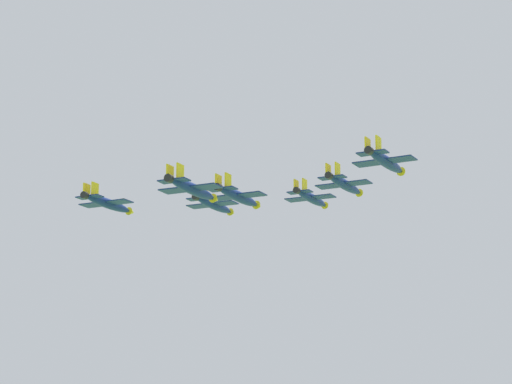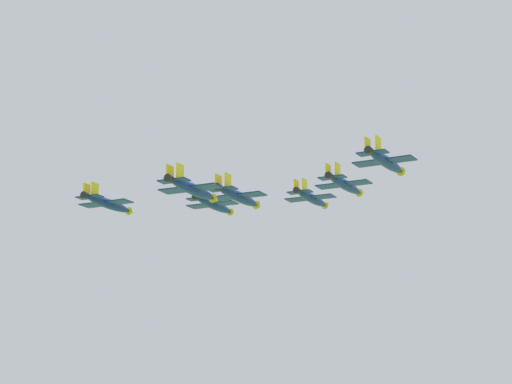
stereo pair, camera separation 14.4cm
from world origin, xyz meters
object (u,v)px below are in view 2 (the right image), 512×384
(jet_right_wingman, at_px, (345,184))
(jet_left_outer, at_px, (108,203))
(jet_left_wingman, at_px, (214,205))
(jet_slot_rear, at_px, (238,196))
(jet_right_outer, at_px, (386,161))
(jet_trailing, at_px, (193,189))
(jet_lead, at_px, (312,198))

(jet_right_wingman, relative_size, jet_left_outer, 1.00)
(jet_left_wingman, distance_m, jet_slot_rear, 23.96)
(jet_right_outer, distance_m, jet_slot_rear, 30.85)
(jet_right_wingman, xyz_separation_m, jet_left_outer, (3.80, -49.27, -2.97))
(jet_right_outer, xyz_separation_m, jet_slot_rear, (-8.97, -29.33, -3.33))
(jet_left_outer, xyz_separation_m, jet_right_outer, (17.94, 58.66, 1.57))
(jet_right_outer, height_order, jet_trailing, jet_right_outer)
(jet_right_wingman, height_order, jet_right_outer, jet_right_wingman)
(jet_lead, relative_size, jet_left_wingman, 1.02)
(jet_right_outer, bearing_deg, jet_left_outer, 91.04)
(jet_right_wingman, bearing_deg, jet_right_outer, -139.17)
(jet_right_wingman, bearing_deg, jet_left_wingman, 90.46)
(jet_left_wingman, distance_m, jet_right_outer, 49.42)
(jet_right_wingman, xyz_separation_m, jet_right_outer, (21.74, 9.39, -1.40))
(jet_lead, height_order, jet_left_wingman, jet_lead)
(jet_right_wingman, bearing_deg, jet_lead, 40.83)
(jet_right_wingman, bearing_deg, jet_left_outer, 111.87)
(jet_lead, bearing_deg, jet_right_wingman, -140.21)
(jet_right_outer, bearing_deg, jet_trailing, 121.51)
(jet_left_wingman, xyz_separation_m, jet_trailing, (38.99, 4.11, -6.12))
(jet_left_outer, bearing_deg, jet_lead, -40.37)
(jet_slot_rear, bearing_deg, jet_right_wingman, -40.94)
(jet_trailing, bearing_deg, jet_right_wingman, -24.00)
(jet_left_wingman, relative_size, jet_slot_rear, 0.96)
(jet_right_wingman, bearing_deg, jet_slot_rear, 140.09)
(jet_left_wingman, relative_size, jet_left_outer, 0.98)
(jet_left_wingman, relative_size, jet_trailing, 0.97)
(jet_left_outer, xyz_separation_m, jet_trailing, (26.22, 24.05, -4.23))
(jet_left_wingman, height_order, jet_right_outer, jet_left_wingman)
(jet_right_wingman, height_order, jet_left_outer, jet_right_wingman)
(jet_left_wingman, xyz_separation_m, jet_left_outer, (12.77, -19.94, -1.89))
(jet_left_outer, xyz_separation_m, jet_slot_rear, (8.97, 29.33, -1.77))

